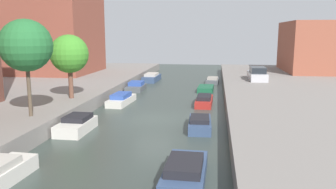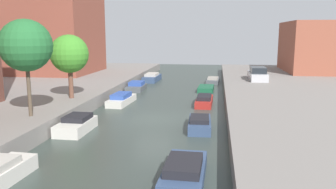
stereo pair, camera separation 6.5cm
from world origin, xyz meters
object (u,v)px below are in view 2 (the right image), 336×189
(moored_boat_right_4, at_px, (206,89))
(moored_boat_right_1, at_px, (184,172))
(street_tree_3, at_px, (69,54))
(moored_boat_left_2, at_px, (76,125))
(moored_boat_right_5, at_px, (213,80))
(moored_boat_right_2, at_px, (200,123))
(street_tree_2, at_px, (26,46))
(parked_car, at_px, (258,74))
(moored_boat_left_4, at_px, (136,87))
(low_block_right, at_px, (326,47))
(moored_boat_right_3, at_px, (204,101))
(moored_boat_left_5, at_px, (152,78))
(moored_boat_left_3, at_px, (121,99))

(moored_boat_right_4, bearing_deg, moored_boat_right_1, -90.28)
(moored_boat_right_4, bearing_deg, street_tree_3, -133.12)
(moored_boat_left_2, height_order, moored_boat_right_5, moored_boat_left_2)
(moored_boat_right_2, bearing_deg, moored_boat_left_2, -167.72)
(street_tree_2, relative_size, parked_car, 1.24)
(moored_boat_left_4, distance_m, moored_boat_right_2, 15.47)
(low_block_right, height_order, moored_boat_right_3, low_block_right)
(low_block_right, height_order, street_tree_3, low_block_right)
(moored_boat_right_2, bearing_deg, low_block_right, 60.28)
(moored_boat_left_2, height_order, moored_boat_right_1, moored_boat_left_2)
(low_block_right, relative_size, parked_car, 2.42)
(street_tree_3, xyz_separation_m, moored_boat_right_4, (9.84, 10.51, -4.07))
(parked_car, distance_m, moored_boat_left_5, 13.14)
(street_tree_3, height_order, moored_boat_left_2, street_tree_3)
(parked_car, distance_m, moored_boat_right_4, 5.89)
(moored_boat_left_5, bearing_deg, moored_boat_right_5, -3.16)
(moored_boat_left_5, bearing_deg, moored_boat_right_1, -76.44)
(moored_boat_right_2, bearing_deg, moored_boat_left_5, 108.75)
(moored_boat_left_3, bearing_deg, moored_boat_right_3, 5.48)
(street_tree_3, relative_size, moored_boat_right_4, 1.52)
(moored_boat_left_4, relative_size, moored_boat_right_4, 1.09)
(parked_car, height_order, moored_boat_right_1, parked_car)
(moored_boat_right_2, xyz_separation_m, moored_boat_right_5, (0.51, 20.36, -0.08))
(moored_boat_left_4, xyz_separation_m, moored_boat_right_5, (7.83, 6.73, -0.09))
(moored_boat_left_4, height_order, moored_boat_right_5, moored_boat_left_4)
(street_tree_2, bearing_deg, moored_boat_left_5, 82.78)
(parked_car, bearing_deg, moored_boat_right_4, -158.54)
(street_tree_2, height_order, moored_boat_right_2, street_tree_2)
(moored_boat_left_3, height_order, moored_boat_right_2, moored_boat_left_3)
(street_tree_3, distance_m, moored_boat_left_3, 5.83)
(moored_boat_right_2, relative_size, moored_boat_right_3, 0.87)
(parked_car, height_order, moored_boat_left_3, parked_car)
(street_tree_2, relative_size, moored_boat_right_2, 1.65)
(low_block_right, distance_m, moored_boat_left_4, 25.41)
(street_tree_3, height_order, moored_boat_left_5, street_tree_3)
(street_tree_2, xyz_separation_m, moored_boat_right_2, (9.95, 2.08, -4.79))
(street_tree_3, relative_size, parked_car, 1.05)
(street_tree_3, bearing_deg, moored_boat_right_4, 46.88)
(low_block_right, bearing_deg, moored_boat_right_4, -142.00)
(parked_car, distance_m, moored_boat_right_3, 10.39)
(street_tree_3, distance_m, moored_boat_right_5, 20.11)
(moored_boat_left_4, bearing_deg, moored_boat_left_5, 87.82)
(moored_boat_left_3, bearing_deg, moored_boat_left_5, 90.53)
(low_block_right, xyz_separation_m, moored_boat_left_3, (-21.61, -19.02, -3.79))
(moored_boat_left_4, height_order, moored_boat_left_5, moored_boat_left_5)
(low_block_right, distance_m, moored_boat_right_5, 15.66)
(street_tree_3, xyz_separation_m, moored_boat_right_2, (9.95, -3.66, -3.96))
(moored_boat_left_2, relative_size, moored_boat_left_3, 0.77)
(moored_boat_right_5, bearing_deg, street_tree_2, -114.98)
(parked_car, xyz_separation_m, moored_boat_right_5, (-4.72, 4.09, -1.29))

